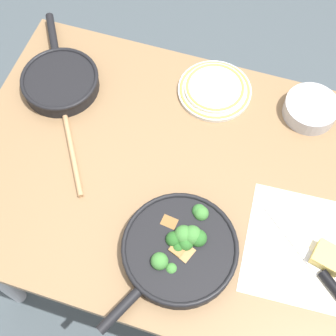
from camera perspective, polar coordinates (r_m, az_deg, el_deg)
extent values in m
plane|color=#424C51|center=(1.93, 0.00, -10.21)|extent=(14.00, 14.00, 0.00)
cube|color=olive|center=(1.27, 0.00, -0.73)|extent=(1.11, 0.81, 0.03)
cylinder|color=#BCBCC1|center=(1.77, 19.02, -0.82)|extent=(0.05, 0.05, 0.70)
cylinder|color=#BCBCC1|center=(1.86, -11.48, 7.46)|extent=(0.05, 0.05, 0.70)
cylinder|color=black|center=(1.15, 1.45, -9.92)|extent=(0.28, 0.28, 0.04)
torus|color=black|center=(1.13, 1.47, -9.61)|extent=(0.28, 0.28, 0.01)
cylinder|color=black|center=(1.11, -5.95, -16.91)|extent=(0.08, 0.12, 0.02)
cylinder|color=#2C6823|center=(1.18, 3.75, -5.66)|extent=(0.01, 0.01, 0.02)
sphere|color=#387A33|center=(1.16, 3.81, -5.26)|extent=(0.04, 0.04, 0.04)
cylinder|color=#205218|center=(1.16, 0.66, -9.06)|extent=(0.01, 0.01, 0.02)
sphere|color=#286023|center=(1.13, 0.67, -8.68)|extent=(0.04, 0.04, 0.04)
cylinder|color=#357027|center=(1.14, -1.03, -11.65)|extent=(0.01, 0.01, 0.02)
sphere|color=#428438|center=(1.11, -1.05, -11.29)|extent=(0.04, 0.04, 0.04)
cylinder|color=#357027|center=(1.16, 2.89, -8.65)|extent=(0.02, 0.02, 0.03)
sphere|color=#428438|center=(1.13, 2.95, -8.17)|extent=(0.05, 0.05, 0.05)
cylinder|color=#357027|center=(1.16, 1.88, -8.60)|extent=(0.02, 0.02, 0.03)
sphere|color=#428438|center=(1.13, 1.92, -8.13)|extent=(0.05, 0.05, 0.05)
cylinder|color=#357027|center=(1.14, 0.40, -12.43)|extent=(0.01, 0.01, 0.02)
sphere|color=#428438|center=(1.12, 0.41, -12.19)|extent=(0.03, 0.03, 0.03)
cylinder|color=#245B1C|center=(1.16, 3.62, -8.95)|extent=(0.01, 0.01, 0.02)
sphere|color=#2D6B28|center=(1.13, 3.70, -8.52)|extent=(0.04, 0.04, 0.04)
cylinder|color=#245B1C|center=(1.15, 2.12, -9.51)|extent=(0.01, 0.01, 0.02)
sphere|color=#2D6B28|center=(1.13, 2.16, -9.13)|extent=(0.04, 0.04, 0.04)
cylinder|color=#357027|center=(1.18, 3.99, -5.97)|extent=(0.01, 0.01, 0.02)
sphere|color=#428438|center=(1.16, 4.06, -5.55)|extent=(0.04, 0.04, 0.04)
cylinder|color=#205218|center=(1.15, 1.23, -9.96)|extent=(0.01, 0.01, 0.02)
sphere|color=#286023|center=(1.13, 1.25, -9.67)|extent=(0.03, 0.03, 0.03)
cube|color=#AD7F4C|center=(1.14, 2.16, -10.54)|extent=(0.04, 0.05, 0.03)
cube|color=#9E703D|center=(1.14, 1.38, -9.80)|extent=(0.05, 0.05, 0.04)
cube|color=#AD7F4C|center=(1.12, -2.09, -13.80)|extent=(0.04, 0.03, 0.03)
cube|color=#AD7F4C|center=(1.15, -2.00, -8.89)|extent=(0.04, 0.05, 0.03)
cube|color=olive|center=(1.16, 0.16, -6.86)|extent=(0.04, 0.03, 0.03)
cube|color=#9E703D|center=(1.15, 0.82, -9.69)|extent=(0.03, 0.04, 0.03)
cylinder|color=black|center=(1.42, -12.94, 10.09)|extent=(0.22, 0.22, 0.04)
torus|color=black|center=(1.40, -13.12, 10.62)|extent=(0.23, 0.23, 0.01)
cylinder|color=black|center=(1.54, -13.92, 15.64)|extent=(0.10, 0.14, 0.02)
cylinder|color=#E5CC60|center=(1.42, -12.92, 10.03)|extent=(0.18, 0.18, 0.02)
cylinder|color=tan|center=(1.32, -11.76, 3.25)|extent=(0.19, 0.29, 0.02)
ellipsoid|color=tan|center=(1.43, -13.02, 9.61)|extent=(0.07, 0.08, 0.02)
cube|color=silver|center=(1.22, 16.31, -9.38)|extent=(0.31, 0.31, 0.00)
cube|color=silver|center=(1.22, 15.04, -8.25)|extent=(0.18, 0.15, 0.01)
cylinder|color=black|center=(1.20, 19.54, -13.52)|extent=(0.08, 0.07, 0.02)
cube|color=#E0C15B|center=(1.21, 18.92, -10.29)|extent=(0.08, 0.08, 0.04)
cylinder|color=silver|center=(1.39, 5.70, 9.38)|extent=(0.22, 0.22, 0.01)
torus|color=gold|center=(1.39, 5.72, 9.52)|extent=(0.21, 0.21, 0.01)
cylinder|color=silver|center=(1.38, 5.74, 9.67)|extent=(0.18, 0.18, 0.01)
torus|color=gold|center=(1.38, 5.76, 9.82)|extent=(0.17, 0.17, 0.01)
cylinder|color=#B7B7BC|center=(1.39, 16.99, 6.91)|extent=(0.15, 0.15, 0.05)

